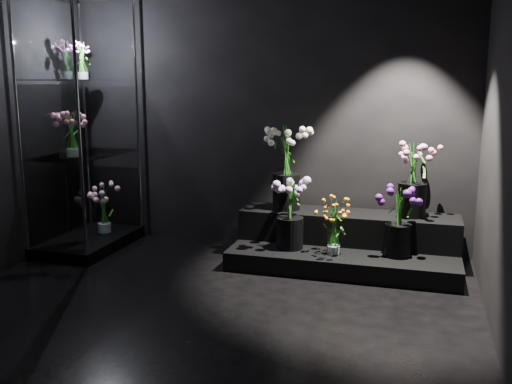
% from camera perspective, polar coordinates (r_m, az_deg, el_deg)
% --- Properties ---
extents(floor, '(4.00, 4.00, 0.00)m').
position_cam_1_polar(floor, '(4.08, -6.77, -12.70)').
color(floor, black).
rests_on(floor, ground).
extents(wall_back, '(4.00, 0.00, 4.00)m').
position_cam_1_polar(wall_back, '(5.63, 0.92, 8.66)').
color(wall_back, black).
rests_on(wall_back, floor).
extents(display_riser, '(1.99, 0.89, 0.44)m').
position_cam_1_polar(display_riser, '(5.27, 8.96, -5.08)').
color(display_riser, black).
rests_on(display_riser, floor).
extents(display_case, '(0.66, 1.10, 2.41)m').
position_cam_1_polar(display_case, '(5.75, -16.95, 6.30)').
color(display_case, black).
rests_on(display_case, floor).
extents(bouquet_orange_bells, '(0.28, 0.28, 0.48)m').
position_cam_1_polar(bouquet_orange_bells, '(4.94, 7.81, -3.35)').
color(bouquet_orange_bells, white).
rests_on(bouquet_orange_bells, display_riser).
extents(bouquet_lilac, '(0.46, 0.46, 0.63)m').
position_cam_1_polar(bouquet_lilac, '(5.04, 3.43, -1.72)').
color(bouquet_lilac, black).
rests_on(bouquet_lilac, display_riser).
extents(bouquet_purple, '(0.39, 0.39, 0.58)m').
position_cam_1_polar(bouquet_purple, '(4.97, 14.09, -2.50)').
color(bouquet_purple, black).
rests_on(bouquet_purple, display_riser).
extents(bouquet_cream_roses, '(0.53, 0.53, 0.79)m').
position_cam_1_polar(bouquet_cream_roses, '(5.32, 3.09, 3.09)').
color(bouquet_cream_roses, black).
rests_on(bouquet_cream_roses, display_riser).
extents(bouquet_pink_roses, '(0.44, 0.44, 0.66)m').
position_cam_1_polar(bouquet_pink_roses, '(5.23, 15.43, 1.64)').
color(bouquet_pink_roses, black).
rests_on(bouquet_pink_roses, display_riser).
extents(bouquet_case_pink, '(0.32, 0.32, 0.42)m').
position_cam_1_polar(bouquet_case_pink, '(5.58, -17.91, 5.65)').
color(bouquet_case_pink, white).
rests_on(bouquet_case_pink, display_case).
extents(bouquet_case_magenta, '(0.26, 0.26, 0.35)m').
position_cam_1_polar(bouquet_case_magenta, '(5.87, -17.02, 12.55)').
color(bouquet_case_magenta, white).
rests_on(bouquet_case_magenta, display_case).
extents(bouquet_case_base_pink, '(0.37, 0.37, 0.50)m').
position_cam_1_polar(bouquet_case_base_pink, '(6.01, -15.03, -1.44)').
color(bouquet_case_base_pink, white).
rests_on(bouquet_case_base_pink, display_case).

